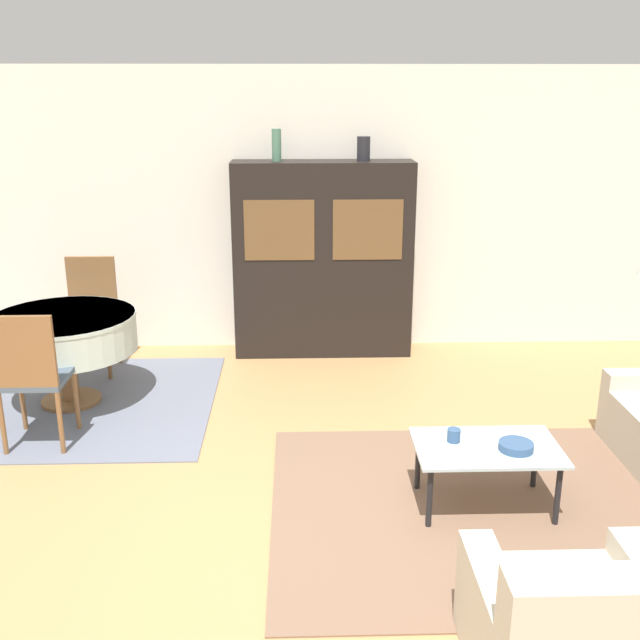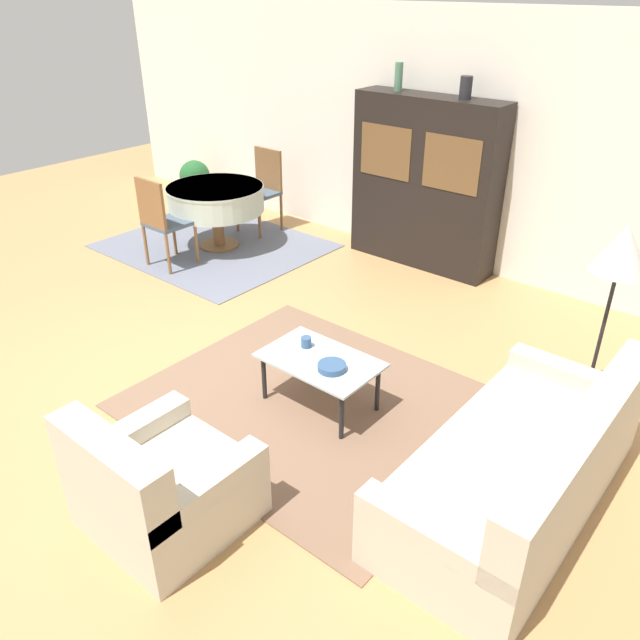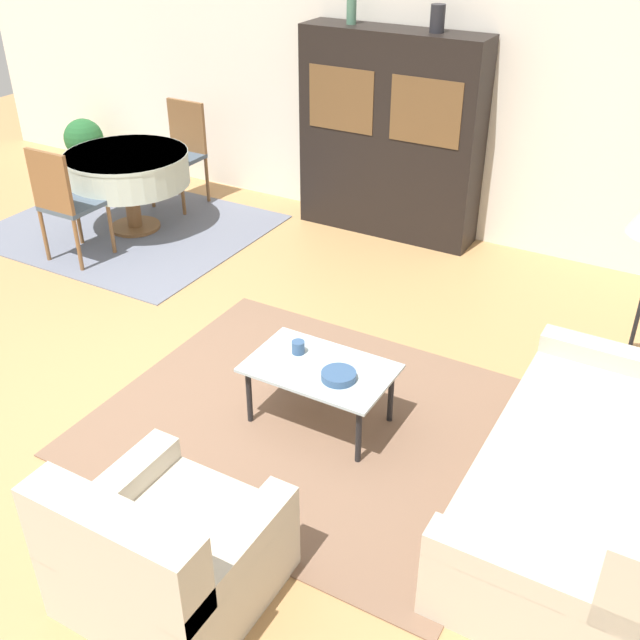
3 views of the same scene
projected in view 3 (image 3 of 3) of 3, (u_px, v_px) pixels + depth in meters
The scene contains 16 objects.
ground_plane at pixel (123, 406), 4.88m from camera, with size 14.00×14.00×0.00m, color tan.
wall_back at pixel (376, 79), 6.89m from camera, with size 10.00×0.06×2.70m.
area_rug at pixel (312, 422), 4.73m from camera, with size 2.57×2.20×0.01m.
dining_rug at pixel (129, 228), 7.29m from camera, with size 2.46×2.08×0.01m.
couch at pixel (588, 476), 3.90m from camera, with size 0.92×2.03×0.83m.
armchair at pixel (164, 555), 3.45m from camera, with size 0.87×0.86×0.80m.
coffee_table at pixel (320, 373), 4.55m from camera, with size 0.88×0.56×0.41m.
display_cabinet at pixel (390, 136), 6.80m from camera, with size 1.69×0.41×1.85m.
dining_table at pixel (128, 169), 6.98m from camera, with size 1.15×1.15×0.75m.
dining_chair_near at pixel (64, 199), 6.39m from camera, with size 0.44×0.44×1.03m.
dining_chair_far at pixel (182, 147), 7.58m from camera, with size 0.44×0.44×1.03m.
cup at pixel (298, 347), 4.64m from camera, with size 0.08×0.08×0.08m.
bowl at pixel (339, 376), 4.41m from camera, with size 0.21×0.21×0.05m.
vase_tall at pixel (352, 6), 6.42m from camera, with size 0.09×0.09×0.29m.
vase_short at pixel (438, 18), 6.11m from camera, with size 0.12×0.12×0.22m.
potted_plant at pixel (84, 142), 8.54m from camera, with size 0.44×0.44×0.60m.
Camera 3 is at (3.04, -2.75, 3.00)m, focal length 42.00 mm.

